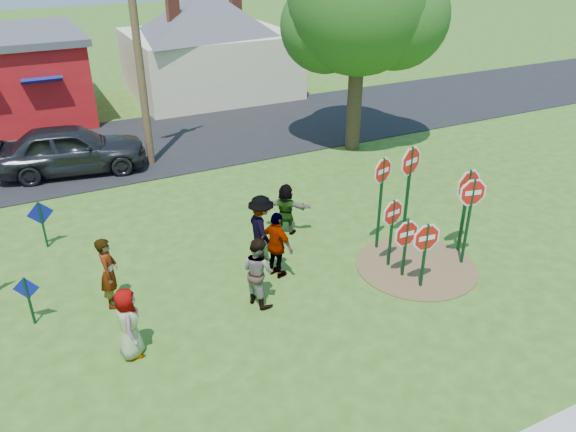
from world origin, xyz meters
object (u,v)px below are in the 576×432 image
object	(u,v)px
stop_sign_b	(382,181)
suv	(71,149)
stop_sign_a	(406,237)
leafy_tree	(363,10)
person_a	(128,323)
stop_sign_d	(410,171)
utility_pole	(136,36)
person_b	(109,272)
stop_sign_c	(471,202)

from	to	relation	value
stop_sign_b	suv	size ratio (longest dim) A/B	0.55
stop_sign_a	leafy_tree	world-z (taller)	leafy_tree
person_a	suv	bearing A→B (deg)	7.31
stop_sign_b	person_a	world-z (taller)	stop_sign_b
stop_sign_d	leafy_tree	bearing A→B (deg)	51.57
stop_sign_a	stop_sign_d	bearing A→B (deg)	52.73
utility_pole	leafy_tree	distance (m)	8.18
stop_sign_d	stop_sign_a	bearing A→B (deg)	-143.22
stop_sign_a	person_a	bearing A→B (deg)	178.85
stop_sign_a	stop_sign_b	world-z (taller)	stop_sign_b
leafy_tree	person_a	bearing A→B (deg)	-142.27
person_b	suv	xyz separation A→B (m)	(0.33, 8.86, 0.02)
stop_sign_d	utility_pole	bearing A→B (deg)	102.70
stop_sign_c	stop_sign_b	bearing A→B (deg)	146.36
stop_sign_c	suv	distance (m)	14.01
stop_sign_d	person_b	size ratio (longest dim) A/B	1.68
stop_sign_c	suv	size ratio (longest dim) A/B	0.50
person_a	utility_pole	size ratio (longest dim) A/B	0.18
stop_sign_a	stop_sign_b	distance (m)	1.76
stop_sign_d	person_a	world-z (taller)	stop_sign_d
stop_sign_c	person_a	bearing A→B (deg)	-169.12
person_b	utility_pole	distance (m)	9.78
utility_pole	stop_sign_a	bearing A→B (deg)	-69.86
utility_pole	leafy_tree	size ratio (longest dim) A/B	1.08
person_a	utility_pole	distance (m)	11.56
stop_sign_b	stop_sign_d	bearing A→B (deg)	-16.81
stop_sign_d	suv	xyz separation A→B (m)	(-7.73, 9.47, -1.27)
suv	utility_pole	xyz separation A→B (m)	(2.73, -0.39, 3.80)
stop_sign_a	person_a	xyz separation A→B (m)	(-6.93, 0.12, -0.34)
stop_sign_d	person_b	bearing A→B (deg)	159.50
utility_pole	leafy_tree	world-z (taller)	utility_pole
stop_sign_a	person_b	distance (m)	7.25
person_a	utility_pole	xyz separation A→B (m)	(3.06, 10.44, 3.91)
stop_sign_a	leafy_tree	size ratio (longest dim) A/B	0.21
person_b	person_a	bearing A→B (deg)	-161.77
suv	utility_pole	bearing A→B (deg)	-88.84
suv	leafy_tree	size ratio (longest dim) A/B	0.62
stop_sign_a	suv	size ratio (longest dim) A/B	0.34
stop_sign_a	suv	xyz separation A→B (m)	(-6.61, 10.96, -0.23)
stop_sign_a	stop_sign_c	size ratio (longest dim) A/B	0.67
stop_sign_d	stop_sign_b	bearing A→B (deg)	164.40
stop_sign_a	stop_sign_d	size ratio (longest dim) A/B	0.58
leafy_tree	person_b	bearing A→B (deg)	-149.34
person_b	stop_sign_b	bearing A→B (deg)	-77.00
stop_sign_c	utility_pole	xyz separation A→B (m)	(-5.68, 10.77, 2.89)
stop_sign_d	utility_pole	world-z (taller)	utility_pole
stop_sign_b	person_b	distance (m)	7.28
stop_sign_b	utility_pole	distance (m)	10.31
stop_sign_d	person_b	distance (m)	8.19
person_b	suv	bearing A→B (deg)	15.87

